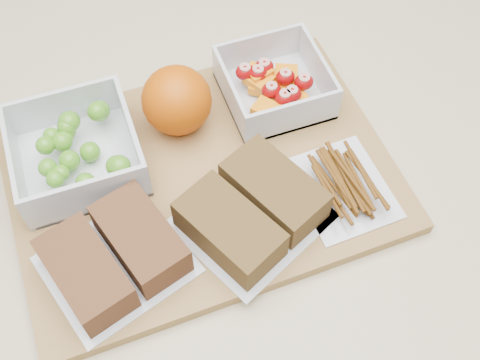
{
  "coord_description": "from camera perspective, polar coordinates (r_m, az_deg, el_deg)",
  "views": [
    {
      "loc": [
        -0.1,
        -0.35,
        1.48
      ],
      "look_at": [
        0.02,
        -0.02,
        0.93
      ],
      "focal_mm": 45.0,
      "sensor_mm": 36.0,
      "label": 1
    }
  ],
  "objects": [
    {
      "name": "counter",
      "position": [
        1.09,
        -1.12,
        -12.94
      ],
      "size": [
        1.2,
        0.9,
        0.9
      ],
      "primitive_type": "cube",
      "color": "beige",
      "rests_on": "ground"
    },
    {
      "name": "fruit_container",
      "position": [
        0.73,
        3.26,
        8.93
      ],
      "size": [
        0.12,
        0.12,
        0.05
      ],
      "color": "silver",
      "rests_on": "cutting_board"
    },
    {
      "name": "grape_container",
      "position": [
        0.69,
        -15.08,
        2.63
      ],
      "size": [
        0.13,
        0.13,
        0.06
      ],
      "color": "silver",
      "rests_on": "cutting_board"
    },
    {
      "name": "sandwich_bag_center",
      "position": [
        0.62,
        1.17,
        -2.88
      ],
      "size": [
        0.18,
        0.17,
        0.04
      ],
      "color": "silver",
      "rests_on": "cutting_board"
    },
    {
      "name": "orange",
      "position": [
        0.69,
        -6.02,
        7.52
      ],
      "size": [
        0.08,
        0.08,
        0.08
      ],
      "primitive_type": "sphere",
      "color": "#C85104",
      "rests_on": "cutting_board"
    },
    {
      "name": "sandwich_bag_left",
      "position": [
        0.61,
        -11.87,
        -7.09
      ],
      "size": [
        0.17,
        0.16,
        0.04
      ],
      "color": "silver",
      "rests_on": "cutting_board"
    },
    {
      "name": "pretzel_bag",
      "position": [
        0.66,
        9.75,
        -0.27
      ],
      "size": [
        0.1,
        0.12,
        0.03
      ],
      "color": "silver",
      "rests_on": "cutting_board"
    },
    {
      "name": "cutting_board",
      "position": [
        0.68,
        -3.59,
        0.16
      ],
      "size": [
        0.43,
        0.31,
        0.02
      ],
      "primitive_type": "cube",
      "rotation": [
        0.0,
        0.0,
        0.02
      ],
      "color": "#9E7741",
      "rests_on": "counter"
    }
  ]
}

